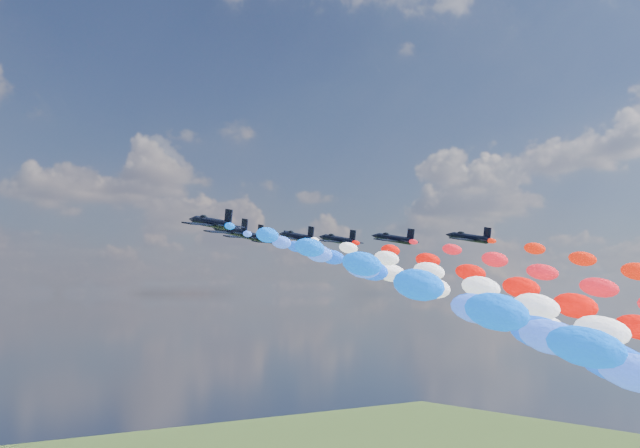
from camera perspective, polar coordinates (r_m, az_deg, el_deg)
jet_0 at (r=122.78m, az=-7.50°, el=0.09°), size 10.21×13.44×4.72m
trail_0 at (r=70.90m, az=21.19°, el=-11.43°), size 5.66×133.35×41.98m
jet_1 at (r=137.78m, az=-6.19°, el=-0.46°), size 9.44×12.90×4.72m
trail_1 at (r=85.63m, az=18.18°, el=-10.32°), size 5.66×133.35×41.98m
jet_2 at (r=148.93m, az=-4.97°, el=-0.80°), size 9.99×13.29×4.72m
trail_2 at (r=97.06m, az=17.16°, el=-9.67°), size 5.66×133.35×41.98m
jet_3 at (r=152.40m, az=-1.56°, el=-0.90°), size 9.76×13.13×4.72m
trail_3 at (r=103.65m, az=21.19°, el=-9.24°), size 5.66×133.35×41.98m
jet_4 at (r=162.90m, az=-3.20°, el=-1.15°), size 9.81×13.16×4.72m
trail_4 at (r=111.82m, az=16.88°, el=-9.01°), size 5.66×133.35×41.98m
jet_5 at (r=160.44m, az=1.28°, el=-1.10°), size 9.42×12.88×4.72m
jet_6 at (r=158.04m, az=5.15°, el=-1.03°), size 9.90×13.23×4.72m
jet_7 at (r=156.94m, az=10.31°, el=-0.94°), size 9.58×13.00×4.72m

